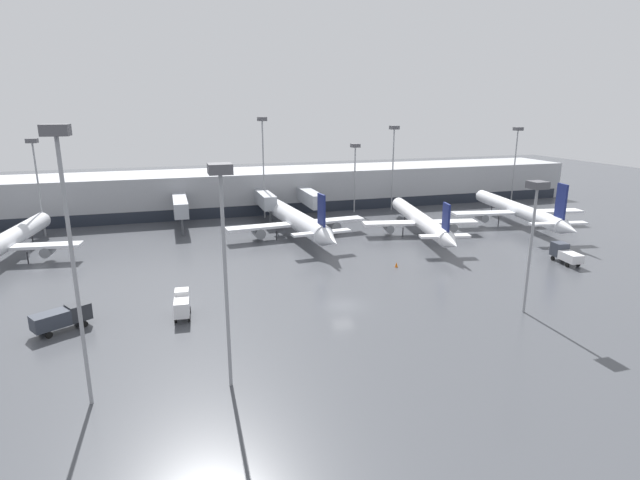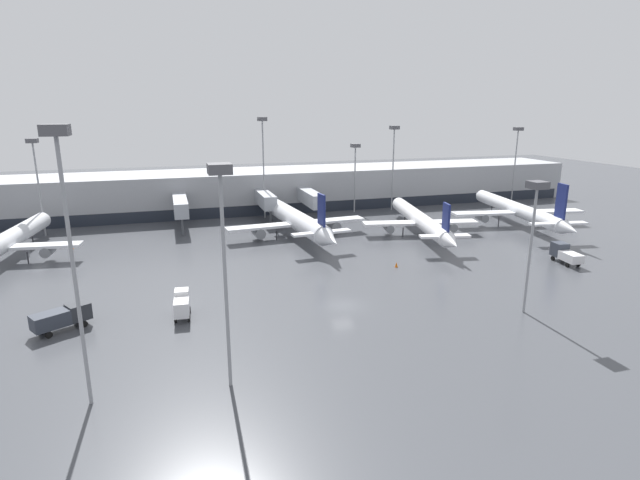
{
  "view_description": "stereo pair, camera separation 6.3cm",
  "coord_description": "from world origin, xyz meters",
  "px_view_note": "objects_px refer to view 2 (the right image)",
  "views": [
    {
      "loc": [
        -19.08,
        -52.49,
        22.93
      ],
      "look_at": [
        3.06,
        19.35,
        3.0
      ],
      "focal_mm": 28.0,
      "sensor_mm": 36.0,
      "label": 1
    },
    {
      "loc": [
        -19.02,
        -52.51,
        22.93
      ],
      "look_at": [
        3.06,
        19.35,
        3.0
      ],
      "focal_mm": 28.0,
      "sensor_mm": 36.0,
      "label": 2
    }
  ],
  "objects_px": {
    "service_truck_1": "(182,304)",
    "apron_light_mast_3": "(517,144)",
    "parked_jet_3": "(420,220)",
    "parked_jet_1": "(518,210)",
    "apron_light_mast_4": "(355,157)",
    "apron_light_mast_7": "(64,196)",
    "traffic_cone_1": "(72,247)",
    "service_truck_0": "(565,253)",
    "traffic_cone_0": "(396,265)",
    "apron_light_mast_1": "(222,215)",
    "apron_light_mast_0": "(394,144)",
    "parked_jet_2": "(297,221)",
    "apron_light_mast_6": "(263,141)",
    "parked_jet_0": "(2,244)",
    "traffic_cone_2": "(333,231)",
    "service_truck_2": "(62,317)",
    "apron_light_mast_2": "(535,208)",
    "apron_light_mast_5": "(35,159)"
  },
  "relations": [
    {
      "from": "traffic_cone_2",
      "to": "apron_light_mast_7",
      "type": "xyz_separation_m",
      "value": [
        -36.44,
        -47.85,
        16.53
      ]
    },
    {
      "from": "apron_light_mast_4",
      "to": "apron_light_mast_7",
      "type": "bearing_deg",
      "value": -126.04
    },
    {
      "from": "apron_light_mast_2",
      "to": "apron_light_mast_3",
      "type": "bearing_deg",
      "value": 53.59
    },
    {
      "from": "parked_jet_3",
      "to": "traffic_cone_0",
      "type": "relative_size",
      "value": 47.99
    },
    {
      "from": "parked_jet_0",
      "to": "apron_light_mast_0",
      "type": "bearing_deg",
      "value": -66.85
    },
    {
      "from": "service_truck_0",
      "to": "apron_light_mast_0",
      "type": "bearing_deg",
      "value": 16.13
    },
    {
      "from": "traffic_cone_0",
      "to": "apron_light_mast_7",
      "type": "distance_m",
      "value": 49.06
    },
    {
      "from": "parked_jet_0",
      "to": "service_truck_0",
      "type": "relative_size",
      "value": 6.83
    },
    {
      "from": "parked_jet_1",
      "to": "traffic_cone_0",
      "type": "distance_m",
      "value": 39.25
    },
    {
      "from": "service_truck_1",
      "to": "traffic_cone_0",
      "type": "xyz_separation_m",
      "value": [
        31.14,
        9.63,
        -1.2
      ]
    },
    {
      "from": "service_truck_0",
      "to": "apron_light_mast_7",
      "type": "height_order",
      "value": "apron_light_mast_7"
    },
    {
      "from": "parked_jet_2",
      "to": "apron_light_mast_7",
      "type": "distance_m",
      "value": 56.96
    },
    {
      "from": "service_truck_2",
      "to": "apron_light_mast_0",
      "type": "xyz_separation_m",
      "value": [
        61.22,
        49.22,
        13.5
      ]
    },
    {
      "from": "apron_light_mast_6",
      "to": "apron_light_mast_7",
      "type": "height_order",
      "value": "apron_light_mast_7"
    },
    {
      "from": "parked_jet_1",
      "to": "apron_light_mast_3",
      "type": "xyz_separation_m",
      "value": [
        15.5,
        21.99,
        11.33
      ]
    },
    {
      "from": "apron_light_mast_2",
      "to": "apron_light_mast_7",
      "type": "relative_size",
      "value": 0.7
    },
    {
      "from": "apron_light_mast_1",
      "to": "apron_light_mast_4",
      "type": "distance_m",
      "value": 75.32
    },
    {
      "from": "apron_light_mast_1",
      "to": "apron_light_mast_5",
      "type": "xyz_separation_m",
      "value": [
        -26.23,
        62.03,
        -0.76
      ]
    },
    {
      "from": "service_truck_2",
      "to": "traffic_cone_1",
      "type": "relative_size",
      "value": 10.81
    },
    {
      "from": "traffic_cone_0",
      "to": "apron_light_mast_1",
      "type": "relative_size",
      "value": 0.04
    },
    {
      "from": "service_truck_1",
      "to": "apron_light_mast_3",
      "type": "bearing_deg",
      "value": -55.15
    },
    {
      "from": "service_truck_2",
      "to": "apron_light_mast_4",
      "type": "bearing_deg",
      "value": 12.6
    },
    {
      "from": "parked_jet_3",
      "to": "parked_jet_1",
      "type": "bearing_deg",
      "value": -76.3
    },
    {
      "from": "traffic_cone_1",
      "to": "apron_light_mast_2",
      "type": "height_order",
      "value": "apron_light_mast_2"
    },
    {
      "from": "apron_light_mast_0",
      "to": "apron_light_mast_5",
      "type": "distance_m",
      "value": 71.86
    },
    {
      "from": "parked_jet_0",
      "to": "service_truck_1",
      "type": "height_order",
      "value": "parked_jet_0"
    },
    {
      "from": "service_truck_0",
      "to": "apron_light_mast_2",
      "type": "height_order",
      "value": "apron_light_mast_2"
    },
    {
      "from": "apron_light_mast_7",
      "to": "traffic_cone_2",
      "type": "bearing_deg",
      "value": 52.71
    },
    {
      "from": "service_truck_1",
      "to": "apron_light_mast_0",
      "type": "relative_size",
      "value": 0.23
    },
    {
      "from": "apron_light_mast_4",
      "to": "apron_light_mast_6",
      "type": "height_order",
      "value": "apron_light_mast_6"
    },
    {
      "from": "parked_jet_2",
      "to": "traffic_cone_1",
      "type": "distance_m",
      "value": 38.55
    },
    {
      "from": "service_truck_0",
      "to": "parked_jet_2",
      "type": "bearing_deg",
      "value": 58.41
    },
    {
      "from": "traffic_cone_2",
      "to": "apron_light_mast_1",
      "type": "xyz_separation_m",
      "value": [
        -25.39,
        -48.42,
        14.52
      ]
    },
    {
      "from": "parked_jet_3",
      "to": "traffic_cone_2",
      "type": "height_order",
      "value": "parked_jet_3"
    },
    {
      "from": "parked_jet_1",
      "to": "service_truck_2",
      "type": "height_order",
      "value": "parked_jet_1"
    },
    {
      "from": "parked_jet_0",
      "to": "apron_light_mast_6",
      "type": "bearing_deg",
      "value": -57.04
    },
    {
      "from": "traffic_cone_0",
      "to": "apron_light_mast_0",
      "type": "xyz_separation_m",
      "value": [
        17.76,
        39.82,
        14.61
      ]
    },
    {
      "from": "parked_jet_0",
      "to": "traffic_cone_0",
      "type": "distance_m",
      "value": 59.46
    },
    {
      "from": "apron_light_mast_5",
      "to": "apron_light_mast_6",
      "type": "bearing_deg",
      "value": 5.13
    },
    {
      "from": "service_truck_2",
      "to": "apron_light_mast_1",
      "type": "bearing_deg",
      "value": -76.99
    },
    {
      "from": "apron_light_mast_0",
      "to": "apron_light_mast_4",
      "type": "distance_m",
      "value": 9.48
    },
    {
      "from": "apron_light_mast_2",
      "to": "parked_jet_1",
      "type": "bearing_deg",
      "value": 52.88
    },
    {
      "from": "traffic_cone_1",
      "to": "apron_light_mast_4",
      "type": "height_order",
      "value": "apron_light_mast_4"
    },
    {
      "from": "apron_light_mast_6",
      "to": "parked_jet_0",
      "type": "bearing_deg",
      "value": -154.6
    },
    {
      "from": "parked_jet_3",
      "to": "service_truck_0",
      "type": "xyz_separation_m",
      "value": [
        12.72,
        -22.29,
        -1.27
      ]
    },
    {
      "from": "service_truck_2",
      "to": "apron_light_mast_1",
      "type": "xyz_separation_m",
      "value": [
        15.68,
        -16.23,
        13.32
      ]
    },
    {
      "from": "parked_jet_2",
      "to": "apron_light_mast_1",
      "type": "bearing_deg",
      "value": 153.94
    },
    {
      "from": "parked_jet_2",
      "to": "apron_light_mast_0",
      "type": "distance_m",
      "value": 34.82
    },
    {
      "from": "apron_light_mast_2",
      "to": "apron_light_mast_7",
      "type": "bearing_deg",
      "value": -173.39
    },
    {
      "from": "apron_light_mast_3",
      "to": "apron_light_mast_1",
      "type": "bearing_deg",
      "value": -140.22
    }
  ]
}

